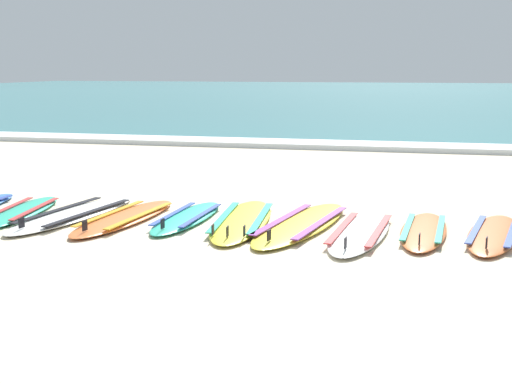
% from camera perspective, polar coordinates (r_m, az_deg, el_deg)
% --- Properties ---
extents(ground_plane, '(80.00, 80.00, 0.00)m').
position_cam_1_polar(ground_plane, '(8.04, -1.84, -2.78)').
color(ground_plane, beige).
extents(sea, '(80.00, 60.00, 0.10)m').
position_cam_1_polar(sea, '(45.18, 11.15, 7.76)').
color(sea, teal).
rests_on(sea, ground).
extents(wave_foam_strip, '(80.00, 1.18, 0.11)m').
position_cam_1_polar(wave_foam_strip, '(15.93, 6.05, 3.82)').
color(wave_foam_strip, white).
rests_on(wave_foam_strip, ground).
extents(surfboard_1, '(0.76, 2.01, 0.18)m').
position_cam_1_polar(surfboard_1, '(9.14, -18.45, -1.49)').
color(surfboard_1, '#2DB793').
rests_on(surfboard_1, ground).
extents(surfboard_2, '(0.92, 2.48, 0.18)m').
position_cam_1_polar(surfboard_2, '(8.79, -14.52, -1.74)').
color(surfboard_2, white).
rests_on(surfboard_2, ground).
extents(surfboard_3, '(0.74, 2.26, 0.18)m').
position_cam_1_polar(surfboard_3, '(8.47, -10.55, -2.03)').
color(surfboard_3, orange).
rests_on(surfboard_3, ground).
extents(surfboard_4, '(0.52, 1.94, 0.18)m').
position_cam_1_polar(surfboard_4, '(8.36, -5.59, -2.06)').
color(surfboard_4, '#2DB793').
rests_on(surfboard_4, ground).
extents(surfboard_5, '(0.84, 2.46, 0.18)m').
position_cam_1_polar(surfboard_5, '(8.17, -1.14, -2.31)').
color(surfboard_5, yellow).
rests_on(surfboard_5, ground).
extents(surfboard_6, '(1.04, 2.61, 0.18)m').
position_cam_1_polar(surfboard_6, '(8.01, 3.72, -2.58)').
color(surfboard_6, yellow).
rests_on(surfboard_6, ground).
extents(surfboard_7, '(0.71, 2.25, 0.18)m').
position_cam_1_polar(surfboard_7, '(7.69, 8.44, -3.21)').
color(surfboard_7, white).
rests_on(surfboard_7, ground).
extents(surfboard_8, '(0.58, 1.95, 0.18)m').
position_cam_1_polar(surfboard_8, '(7.87, 13.42, -3.07)').
color(surfboard_8, orange).
rests_on(surfboard_8, ground).
extents(surfboard_9, '(0.84, 2.09, 0.18)m').
position_cam_1_polar(surfboard_9, '(7.93, 18.69, -3.23)').
color(surfboard_9, orange).
rests_on(surfboard_9, ground).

